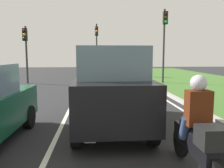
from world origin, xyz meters
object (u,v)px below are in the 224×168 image
Objects in this scene: motorcycle at (197,143)px; traffic_light_overhead_left at (26,44)px; traffic_light_far_median at (97,41)px; car_suv_ahead at (110,87)px; rider_person at (197,107)px; traffic_light_near_right at (165,33)px.

traffic_light_overhead_left is at bearing 116.69° from motorcycle.
traffic_light_overhead_left is 0.80× the size of traffic_light_far_median.
motorcycle is at bearing -63.94° from traffic_light_overhead_left.
rider_person is (1.30, -2.84, 0.02)m from car_suv_ahead.
rider_person is at bearing -104.42° from traffic_light_near_right.
motorcycle is 0.45× the size of traffic_light_overhead_left.
traffic_light_overhead_left is (-5.46, 10.91, 1.72)m from car_suv_ahead.
rider_person is 13.54m from traffic_light_near_right.
motorcycle is 20.34m from traffic_light_far_median.
traffic_light_far_median is (5.24, 6.27, 0.64)m from traffic_light_overhead_left.
traffic_light_far_median reaches higher than rider_person.
traffic_light_near_right is (4.61, 10.06, 2.49)m from car_suv_ahead.
car_suv_ahead is at bearing -114.64° from traffic_light_near_right.
traffic_light_overhead_left reaches higher than motorcycle.
rider_person is 0.22× the size of traffic_light_near_right.
motorcycle is at bearing -90.64° from rider_person.
car_suv_ahead reaches higher than rider_person.
motorcycle is at bearing -104.37° from traffic_light_near_right.
traffic_light_far_median is at bearing 124.13° from traffic_light_near_right.
traffic_light_far_median reaches higher than traffic_light_overhead_left.
traffic_light_far_median is (-1.51, 20.07, 2.95)m from motorcycle.
traffic_light_overhead_left is at bearing 116.77° from rider_person.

